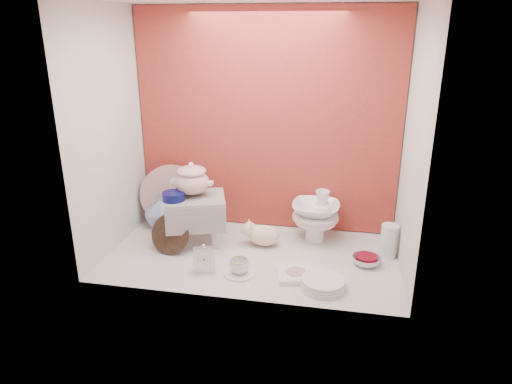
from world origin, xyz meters
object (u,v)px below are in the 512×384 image
at_px(plush_pig, 264,235).
at_px(crystal_bowl, 366,261).
at_px(mantel_clock, 204,258).
at_px(porcelain_tower, 316,215).
at_px(gold_rim_teacup, 239,266).
at_px(step_stool, 196,219).
at_px(blue_white_vase, 161,211).
at_px(dinner_plate_stack, 323,283).
at_px(soup_tureen, 192,179).
at_px(floral_platter, 171,195).

distance_m(plush_pig, crystal_bowl, 0.67).
relative_size(mantel_clock, porcelain_tower, 0.49).
height_order(mantel_clock, gold_rim_teacup, mantel_clock).
xyz_separation_m(step_stool, blue_white_vase, (-0.33, 0.19, -0.04)).
bearing_deg(dinner_plate_stack, crystal_bowl, 52.72).
relative_size(soup_tureen, porcelain_tower, 0.74).
relative_size(blue_white_vase, crystal_bowl, 1.40).
bearing_deg(plush_pig, soup_tureen, -159.44).
bearing_deg(step_stool, floral_platter, 118.11).
bearing_deg(soup_tureen, step_stool, -45.62).
relative_size(step_stool, soup_tureen, 1.43).
relative_size(floral_platter, plush_pig, 1.73).
height_order(soup_tureen, blue_white_vase, soup_tureen).
bearing_deg(dinner_plate_stack, mantel_clock, 175.97).
relative_size(soup_tureen, plush_pig, 1.03).
bearing_deg(blue_white_vase, mantel_clock, -49.26).
distance_m(soup_tureen, blue_white_vase, 0.46).
height_order(crystal_bowl, porcelain_tower, porcelain_tower).
distance_m(step_stool, mantel_clock, 0.42).
height_order(floral_platter, porcelain_tower, floral_platter).
bearing_deg(soup_tureen, plush_pig, -0.32).
relative_size(gold_rim_teacup, dinner_plate_stack, 0.44).
bearing_deg(floral_platter, gold_rim_teacup, -44.37).
xyz_separation_m(step_stool, dinner_plate_stack, (0.86, -0.43, -0.13)).
distance_m(gold_rim_teacup, crystal_bowl, 0.77).
bearing_deg(soup_tureen, crystal_bowl, -6.98).
height_order(plush_pig, porcelain_tower, porcelain_tower).
relative_size(step_stool, porcelain_tower, 1.06).
bearing_deg(crystal_bowl, dinner_plate_stack, -127.28).
bearing_deg(soup_tureen, porcelain_tower, 10.83).
bearing_deg(soup_tureen, mantel_clock, -64.61).
bearing_deg(step_stool, gold_rim_teacup, -62.83).
xyz_separation_m(floral_platter, gold_rim_teacup, (0.64, -0.63, -0.17)).
distance_m(blue_white_vase, crystal_bowl, 1.47).
relative_size(blue_white_vase, porcelain_tower, 0.67).
distance_m(soup_tureen, floral_platter, 0.39).
bearing_deg(mantel_clock, plush_pig, 35.95).
bearing_deg(gold_rim_teacup, dinner_plate_stack, -6.59).
height_order(floral_platter, mantel_clock, floral_platter).
distance_m(blue_white_vase, dinner_plate_stack, 1.35).
bearing_deg(porcelain_tower, blue_white_vase, 179.31).
bearing_deg(mantel_clock, step_stool, 94.80).
height_order(floral_platter, blue_white_vase, floral_platter).
xyz_separation_m(plush_pig, porcelain_tower, (0.32, 0.16, 0.10)).
bearing_deg(dinner_plate_stack, step_stool, 153.53).
height_order(soup_tureen, plush_pig, soup_tureen).
distance_m(mantel_clock, porcelain_tower, 0.83).
distance_m(soup_tureen, dinner_plate_stack, 1.08).
distance_m(floral_platter, porcelain_tower, 1.04).
bearing_deg(porcelain_tower, crystal_bowl, -41.16).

